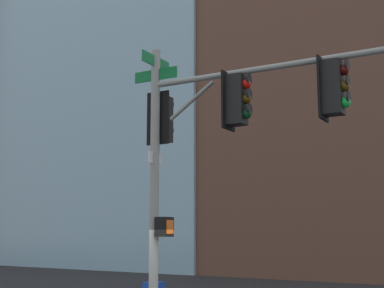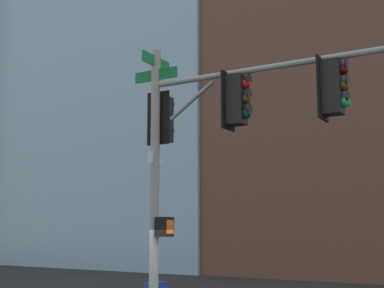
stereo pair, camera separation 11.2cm
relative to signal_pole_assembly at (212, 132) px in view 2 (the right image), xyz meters
name	(u,v)px [view 2 (the right image)]	position (x,y,z in m)	size (l,w,h in m)	color
signal_pole_assembly	(212,132)	(0.00, 0.00, 0.00)	(5.47, 1.24, 6.36)	gray
building_brick_midblock	(83,110)	(39.10, -31.39, 11.55)	(20.49, 15.49, 32.00)	brown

